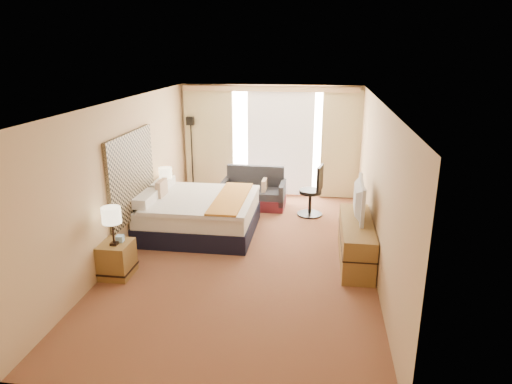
# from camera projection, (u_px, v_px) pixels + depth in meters

# --- Properties ---
(floor) EXTENTS (4.20, 7.00, 0.02)m
(floor) POSITION_uv_depth(u_px,v_px,m) (247.00, 254.00, 7.88)
(floor) COLOR maroon
(floor) RESTS_ON ground
(ceiling) EXTENTS (4.20, 7.00, 0.02)m
(ceiling) POSITION_uv_depth(u_px,v_px,m) (246.00, 102.00, 7.10)
(ceiling) COLOR silver
(ceiling) RESTS_ON wall_back
(wall_back) EXTENTS (4.20, 0.02, 2.60)m
(wall_back) POSITION_uv_depth(u_px,v_px,m) (270.00, 141.00, 10.79)
(wall_back) COLOR tan
(wall_back) RESTS_ON ground
(wall_front) EXTENTS (4.20, 0.02, 2.60)m
(wall_front) POSITION_uv_depth(u_px,v_px,m) (185.00, 288.00, 4.19)
(wall_front) COLOR tan
(wall_front) RESTS_ON ground
(wall_left) EXTENTS (0.02, 7.00, 2.60)m
(wall_left) POSITION_uv_depth(u_px,v_px,m) (125.00, 177.00, 7.77)
(wall_left) COLOR tan
(wall_left) RESTS_ON ground
(wall_right) EXTENTS (0.02, 7.00, 2.60)m
(wall_right) POSITION_uv_depth(u_px,v_px,m) (377.00, 187.00, 7.21)
(wall_right) COLOR tan
(wall_right) RESTS_ON ground
(headboard) EXTENTS (0.06, 1.85, 1.50)m
(headboard) POSITION_uv_depth(u_px,v_px,m) (132.00, 175.00, 7.96)
(headboard) COLOR black
(headboard) RESTS_ON wall_left
(nightstand_left) EXTENTS (0.45, 0.52, 0.55)m
(nightstand_left) POSITION_uv_depth(u_px,v_px,m) (117.00, 259.00, 7.06)
(nightstand_left) COLOR olive
(nightstand_left) RESTS_ON floor
(nightstand_right) EXTENTS (0.45, 0.52, 0.55)m
(nightstand_right) POSITION_uv_depth(u_px,v_px,m) (169.00, 206.00, 9.42)
(nightstand_right) COLOR olive
(nightstand_right) RESTS_ON floor
(media_dresser) EXTENTS (0.50, 1.80, 0.70)m
(media_dresser) POSITION_uv_depth(u_px,v_px,m) (356.00, 241.00, 7.53)
(media_dresser) COLOR olive
(media_dresser) RESTS_ON floor
(window) EXTENTS (2.30, 0.02, 2.30)m
(window) POSITION_uv_depth(u_px,v_px,m) (280.00, 140.00, 10.73)
(window) COLOR white
(window) RESTS_ON wall_back
(curtains) EXTENTS (4.12, 0.19, 2.56)m
(curtains) POSITION_uv_depth(u_px,v_px,m) (269.00, 137.00, 10.65)
(curtains) COLOR beige
(curtains) RESTS_ON floor
(bed) EXTENTS (2.08, 1.91, 1.01)m
(bed) POSITION_uv_depth(u_px,v_px,m) (199.00, 214.00, 8.72)
(bed) COLOR black
(bed) RESTS_ON floor
(loveseat) EXTENTS (1.41, 0.77, 0.87)m
(loveseat) POSITION_uv_depth(u_px,v_px,m) (254.00, 194.00, 10.18)
(loveseat) COLOR #52171F
(loveseat) RESTS_ON floor
(floor_lamp) EXTENTS (0.24, 0.24, 1.86)m
(floor_lamp) POSITION_uv_depth(u_px,v_px,m) (191.00, 140.00, 10.85)
(floor_lamp) COLOR black
(floor_lamp) RESTS_ON floor
(desk_chair) EXTENTS (0.53, 0.53, 1.09)m
(desk_chair) POSITION_uv_depth(u_px,v_px,m) (313.00, 193.00, 9.56)
(desk_chair) COLOR black
(desk_chair) RESTS_ON floor
(lamp_left) EXTENTS (0.29, 0.29, 0.61)m
(lamp_left) POSITION_uv_depth(u_px,v_px,m) (111.00, 216.00, 6.77)
(lamp_left) COLOR black
(lamp_left) RESTS_ON nightstand_left
(lamp_right) EXTENTS (0.26, 0.26, 0.55)m
(lamp_right) POSITION_uv_depth(u_px,v_px,m) (165.00, 174.00, 9.21)
(lamp_right) COLOR black
(lamp_right) RESTS_ON nightstand_right
(tissue_box) EXTENTS (0.12, 0.12, 0.10)m
(tissue_box) POSITION_uv_depth(u_px,v_px,m) (120.00, 239.00, 7.01)
(tissue_box) COLOR #8DB4DA
(tissue_box) RESTS_ON nightstand_left
(telephone) EXTENTS (0.18, 0.15, 0.07)m
(telephone) POSITION_uv_depth(u_px,v_px,m) (169.00, 192.00, 9.36)
(telephone) COLOR black
(telephone) RESTS_ON nightstand_right
(television) EXTENTS (0.17, 1.09, 0.62)m
(television) POSITION_uv_depth(u_px,v_px,m) (354.00, 199.00, 7.58)
(television) COLOR black
(television) RESTS_ON media_dresser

